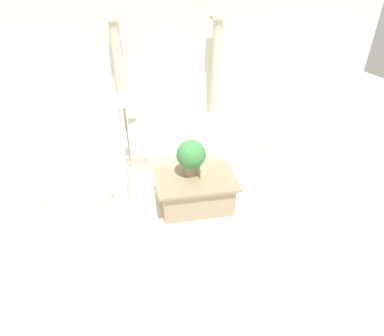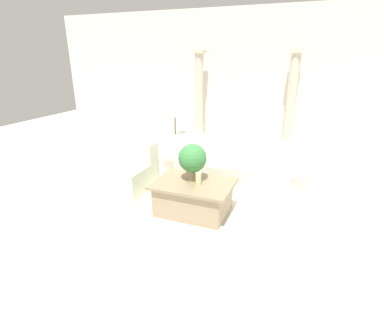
# 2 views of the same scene
# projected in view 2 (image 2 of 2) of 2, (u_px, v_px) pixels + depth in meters

# --- Properties ---
(ground_plane) EXTENTS (16.00, 16.00, 0.00)m
(ground_plane) POSITION_uv_depth(u_px,v_px,m) (199.00, 203.00, 4.80)
(ground_plane) COLOR silver
(wall_back) EXTENTS (10.00, 0.06, 3.20)m
(wall_back) POSITION_uv_depth(u_px,v_px,m) (246.00, 84.00, 6.84)
(wall_back) COLOR silver
(wall_back) RESTS_ON ground_plane
(sofa_long) EXTENTS (2.50, 0.91, 0.79)m
(sofa_long) POSITION_uv_depth(u_px,v_px,m) (236.00, 167.00, 5.40)
(sofa_long) COLOR beige
(sofa_long) RESTS_ON ground_plane
(loveseat) EXTENTS (1.16, 0.91, 0.79)m
(loveseat) POSITION_uv_depth(u_px,v_px,m) (119.00, 169.00, 5.27)
(loveseat) COLOR beige
(loveseat) RESTS_ON ground_plane
(coffee_table) EXTENTS (1.14, 0.84, 0.48)m
(coffee_table) POSITION_uv_depth(u_px,v_px,m) (193.00, 197.00, 4.43)
(coffee_table) COLOR #998466
(coffee_table) RESTS_ON ground_plane
(potted_plant) EXTENTS (0.42, 0.42, 0.55)m
(potted_plant) POSITION_uv_depth(u_px,v_px,m) (192.00, 159.00, 4.33)
(potted_plant) COLOR #937F60
(potted_plant) RESTS_ON coffee_table
(pillar_candle) EXTENTS (0.09, 0.09, 0.18)m
(pillar_candle) POSITION_uv_depth(u_px,v_px,m) (198.00, 179.00, 4.24)
(pillar_candle) COLOR beige
(pillar_candle) RESTS_ON coffee_table
(floor_lamp) EXTENTS (0.43, 0.43, 1.38)m
(floor_lamp) POSITION_uv_depth(u_px,v_px,m) (175.00, 113.00, 5.69)
(floor_lamp) COLOR gray
(floor_lamp) RESTS_ON ground_plane
(column_left) EXTENTS (0.28, 0.28, 2.32)m
(column_left) POSITION_uv_depth(u_px,v_px,m) (199.00, 102.00, 7.03)
(column_left) COLOR beige
(column_left) RESTS_ON ground_plane
(column_right) EXTENTS (0.28, 0.28, 2.32)m
(column_right) POSITION_uv_depth(u_px,v_px,m) (290.00, 107.00, 6.32)
(column_right) COLOR beige
(column_right) RESTS_ON ground_plane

